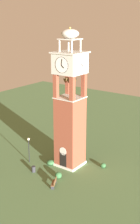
{
  "coord_description": "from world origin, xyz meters",
  "views": [
    {
      "loc": [
        22.64,
        -30.77,
        19.75
      ],
      "look_at": [
        0.0,
        0.0,
        7.61
      ],
      "focal_mm": 49.0,
      "sensor_mm": 36.0,
      "label": 1
    }
  ],
  "objects_px": {
    "clock_tower": "(70,112)",
    "trash_bin": "(34,169)",
    "lamp_post": "(29,145)",
    "park_bench": "(54,183)"
  },
  "relations": [
    {
      "from": "clock_tower",
      "to": "trash_bin",
      "type": "xyz_separation_m",
      "value": [
        -2.58,
        -4.6,
        -7.23
      ]
    },
    {
      "from": "clock_tower",
      "to": "trash_bin",
      "type": "height_order",
      "value": "clock_tower"
    },
    {
      "from": "trash_bin",
      "to": "lamp_post",
      "type": "bearing_deg",
      "value": 144.15
    },
    {
      "from": "trash_bin",
      "to": "park_bench",
      "type": "bearing_deg",
      "value": -14.48
    },
    {
      "from": "clock_tower",
      "to": "lamp_post",
      "type": "relative_size",
      "value": 5.03
    },
    {
      "from": "clock_tower",
      "to": "lamp_post",
      "type": "distance_m",
      "value": 7.67
    },
    {
      "from": "clock_tower",
      "to": "park_bench",
      "type": "height_order",
      "value": "clock_tower"
    },
    {
      "from": "lamp_post",
      "to": "clock_tower",
      "type": "bearing_deg",
      "value": 29.79
    },
    {
      "from": "park_bench",
      "to": "lamp_post",
      "type": "height_order",
      "value": "lamp_post"
    },
    {
      "from": "clock_tower",
      "to": "lamp_post",
      "type": "height_order",
      "value": "clock_tower"
    }
  ]
}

